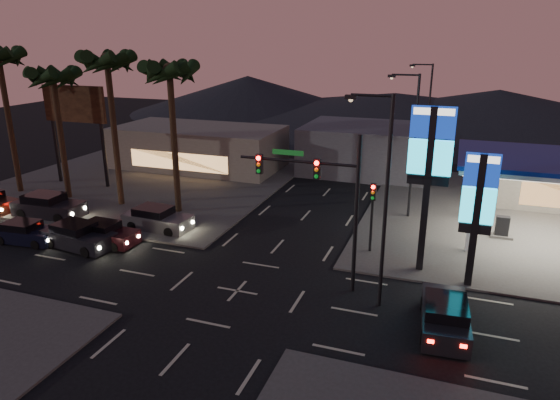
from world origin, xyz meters
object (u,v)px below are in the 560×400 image
at_px(car_lane_b_front, 157,219).
at_px(car_lane_a_mid, 104,234).
at_px(car_lane_b_mid, 48,206).
at_px(suv_station, 445,316).
at_px(car_lane_a_rear, 26,233).
at_px(traffic_signal_mast, 322,189).
at_px(pylon_sign_short, 478,200).
at_px(pylon_sign_tall, 430,157).
at_px(car_lane_a_front, 78,236).

bearing_deg(car_lane_b_front, car_lane_a_mid, -118.85).
bearing_deg(car_lane_b_mid, suv_station, -11.93).
height_order(car_lane_a_rear, car_lane_b_mid, car_lane_b_mid).
height_order(traffic_signal_mast, car_lane_b_mid, traffic_signal_mast).
height_order(pylon_sign_short, traffic_signal_mast, traffic_signal_mast).
bearing_deg(pylon_sign_short, suv_station, -101.99).
relative_size(car_lane_b_mid, suv_station, 1.11).
relative_size(pylon_sign_tall, car_lane_a_mid, 2.09).
distance_m(pylon_sign_tall, car_lane_a_mid, 19.86).
relative_size(traffic_signal_mast, car_lane_a_rear, 1.89).
height_order(car_lane_a_front, car_lane_b_front, car_lane_a_front).
bearing_deg(car_lane_a_rear, suv_station, -3.53).
bearing_deg(car_lane_a_mid, suv_station, -8.44).
xyz_separation_m(traffic_signal_mast, car_lane_b_front, (-12.31, 4.04, -4.52)).
xyz_separation_m(car_lane_a_rear, suv_station, (25.09, -1.55, 0.09)).
xyz_separation_m(pylon_sign_short, suv_station, (-0.99, -4.68, -3.95)).
height_order(car_lane_a_mid, suv_station, suv_station).
relative_size(car_lane_a_rear, suv_station, 0.90).
bearing_deg(car_lane_a_mid, car_lane_b_mid, 158.44).
distance_m(pylon_sign_short, suv_station, 6.21).
relative_size(car_lane_a_mid, car_lane_a_rear, 1.02).
bearing_deg(car_lane_a_front, car_lane_a_mid, 42.21).
bearing_deg(car_lane_b_front, suv_station, -18.51).
relative_size(car_lane_a_front, car_lane_b_mid, 0.93).
distance_m(traffic_signal_mast, car_lane_b_mid, 21.80).
bearing_deg(car_lane_a_mid, car_lane_b_front, 61.15).
xyz_separation_m(car_lane_b_mid, suv_station, (27.29, -5.77, -0.07)).
relative_size(car_lane_a_mid, car_lane_b_mid, 0.83).
relative_size(pylon_sign_short, car_lane_a_mid, 1.62).
relative_size(car_lane_b_front, car_lane_b_mid, 0.92).
height_order(pylon_sign_tall, car_lane_b_mid, pylon_sign_tall).
relative_size(car_lane_a_front, car_lane_a_mid, 1.13).
bearing_deg(pylon_sign_tall, suv_station, -75.16).
height_order(pylon_sign_tall, car_lane_a_front, pylon_sign_tall).
distance_m(pylon_sign_tall, car_lane_b_front, 17.98).
distance_m(pylon_sign_short, car_lane_a_rear, 26.58).
relative_size(pylon_sign_short, suv_station, 1.49).
relative_size(car_lane_a_mid, suv_station, 0.92).
distance_m(traffic_signal_mast, car_lane_b_front, 13.72).
bearing_deg(suv_station, car_lane_b_front, 161.49).
relative_size(traffic_signal_mast, car_lane_a_mid, 1.85).
height_order(pylon_sign_tall, suv_station, pylon_sign_tall).
distance_m(pylon_sign_tall, traffic_signal_mast, 6.02).
xyz_separation_m(car_lane_a_front, suv_station, (21.44, -2.00, -0.00)).
xyz_separation_m(car_lane_b_front, suv_station, (18.56, -6.21, -0.00)).
bearing_deg(pylon_sign_short, pylon_sign_tall, 158.20).
height_order(car_lane_a_mid, car_lane_b_mid, car_lane_b_mid).
distance_m(car_lane_b_front, suv_station, 19.57).
bearing_deg(traffic_signal_mast, car_lane_b_front, 161.82).
xyz_separation_m(pylon_sign_tall, suv_station, (1.51, -5.68, -5.69)).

